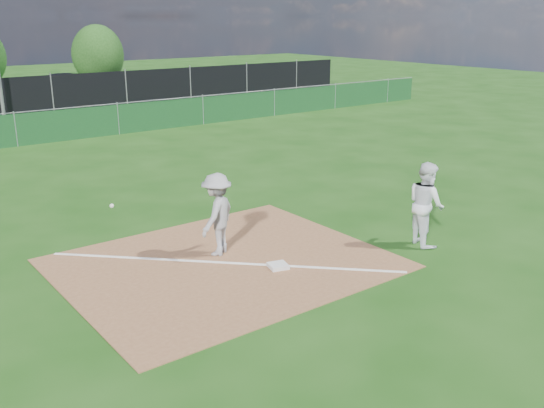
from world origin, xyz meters
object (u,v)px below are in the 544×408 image
(runner, at_px, (426,204))
(car_right, at_px, (72,85))
(first_base, at_px, (278,266))
(tree_right, at_px, (98,55))
(play_at_first, at_px, (217,214))

(runner, xyz_separation_m, car_right, (2.62, 28.02, -0.14))
(first_base, bearing_deg, tree_right, 73.36)
(first_base, distance_m, tree_right, 33.86)
(first_base, height_order, play_at_first, play_at_first)
(first_base, distance_m, play_at_first, 1.62)
(play_at_first, distance_m, runner, 4.34)
(first_base, relative_size, tree_right, 0.08)
(first_base, height_order, tree_right, tree_right)
(first_base, relative_size, runner, 0.20)
(first_base, xyz_separation_m, tree_right, (9.68, 32.39, 2.06))
(car_right, bearing_deg, first_base, 150.45)
(first_base, xyz_separation_m, car_right, (5.88, 27.20, 0.69))
(play_at_first, xyz_separation_m, tree_right, (10.19, 31.07, 1.26))
(car_right, relative_size, tree_right, 1.23)
(car_right, bearing_deg, play_at_first, 148.77)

